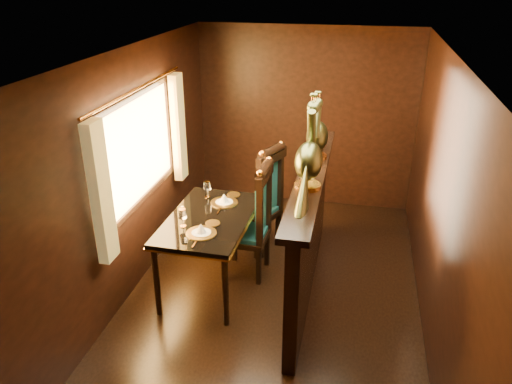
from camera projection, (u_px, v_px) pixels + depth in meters
ground at (272, 300)px, 5.22m from camera, size 5.00×5.00×0.00m
room_shell at (265, 158)px, 4.59m from camera, size 3.04×5.04×2.52m
partition at (309, 230)px, 5.13m from camera, size 0.26×2.70×1.36m
dining_table at (209, 223)px, 5.20m from camera, size 0.88×1.41×1.02m
chair_left at (257, 218)px, 5.39m from camera, size 0.50×0.54×1.35m
chair_right at (265, 197)px, 5.87m from camera, size 0.64×0.66×1.36m
peacock_left at (309, 145)px, 4.34m from camera, size 0.26×0.69×0.82m
peacock_right at (318, 123)px, 5.05m from camera, size 0.24×0.63×0.75m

